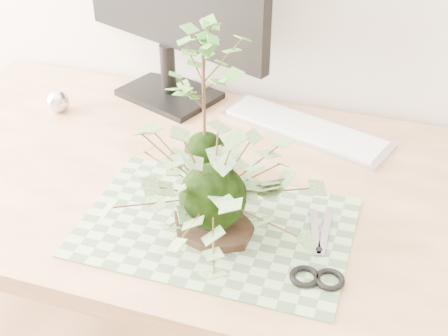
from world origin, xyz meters
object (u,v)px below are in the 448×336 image
(keyboard, at_px, (305,128))
(ivy_kokedama, at_px, (212,170))
(maple_kokedama, at_px, (203,59))
(desk, at_px, (270,228))

(keyboard, bearing_deg, ivy_kokedama, -84.19)
(maple_kokedama, distance_m, keyboard, 0.34)
(desk, xyz_separation_m, maple_kokedama, (-0.15, 0.03, 0.32))
(desk, height_order, maple_kokedama, maple_kokedama)
(ivy_kokedama, height_order, maple_kokedama, maple_kokedama)
(ivy_kokedama, relative_size, keyboard, 0.84)
(ivy_kokedama, xyz_separation_m, keyboard, (0.08, 0.38, -0.12))
(maple_kokedama, bearing_deg, desk, -12.31)
(desk, relative_size, maple_kokedama, 4.74)
(desk, height_order, ivy_kokedama, ivy_kokedama)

